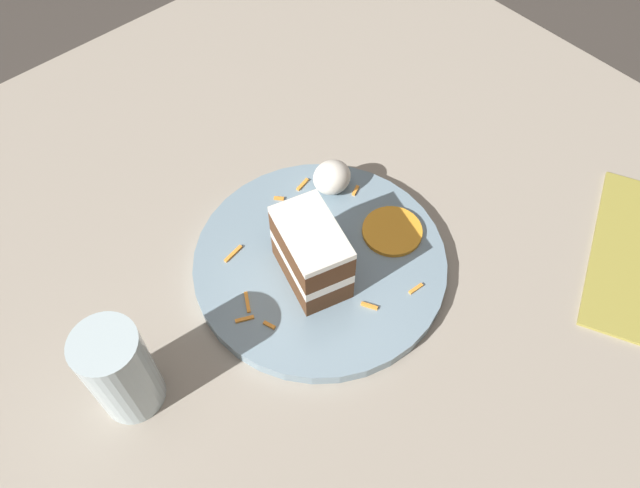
% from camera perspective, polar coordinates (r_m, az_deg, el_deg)
% --- Properties ---
extents(ground_plane, '(6.00, 6.00, 0.00)m').
position_cam_1_polar(ground_plane, '(0.75, -2.29, -3.93)').
color(ground_plane, '#38332D').
rests_on(ground_plane, ground).
extents(dining_table, '(1.20, 1.09, 0.02)m').
position_cam_1_polar(dining_table, '(0.74, -2.32, -3.44)').
color(dining_table, gray).
rests_on(dining_table, ground).
extents(plate, '(0.30, 0.30, 0.02)m').
position_cam_1_polar(plate, '(0.73, 0.00, -1.69)').
color(plate, gray).
rests_on(plate, dining_table).
extents(cake_slice, '(0.08, 0.11, 0.09)m').
position_cam_1_polar(cake_slice, '(0.68, -0.78, -0.84)').
color(cake_slice, '#4C2D19').
rests_on(cake_slice, plate).
extents(cream_dollop, '(0.05, 0.04, 0.04)m').
position_cam_1_polar(cream_dollop, '(0.77, 1.10, 6.13)').
color(cream_dollop, white).
rests_on(cream_dollop, plate).
extents(orange_garnish, '(0.07, 0.07, 0.01)m').
position_cam_1_polar(orange_garnish, '(0.75, 6.61, 1.18)').
color(orange_garnish, orange).
rests_on(orange_garnish, plate).
extents(carrot_shreds_scatter, '(0.23, 0.21, 0.00)m').
position_cam_1_polar(carrot_shreds_scatter, '(0.72, -2.17, -1.70)').
color(carrot_shreds_scatter, orange).
rests_on(carrot_shreds_scatter, plate).
extents(drinking_glass, '(0.06, 0.06, 0.12)m').
position_cam_1_polar(drinking_glass, '(0.65, -17.66, -11.27)').
color(drinking_glass, silver).
rests_on(drinking_glass, dining_table).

